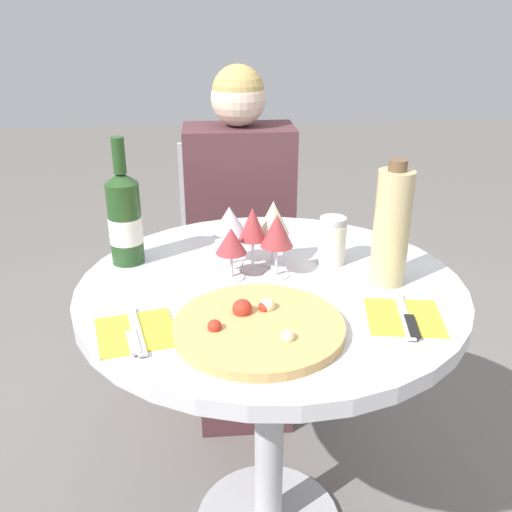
{
  "coord_description": "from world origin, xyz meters",
  "views": [
    {
      "loc": [
        -0.14,
        -1.18,
        1.36
      ],
      "look_at": [
        -0.04,
        -0.07,
        0.87
      ],
      "focal_mm": 40.0,
      "sensor_mm": 36.0,
      "label": 1
    }
  ],
  "objects_px": {
    "chair_behind_diner": "(239,269)",
    "tall_carafe": "(392,227)",
    "wine_bottle": "(125,218)",
    "dining_table": "(270,334)",
    "pizza_large": "(258,326)",
    "seated_diner": "(242,266)"
  },
  "relations": [
    {
      "from": "chair_behind_diner",
      "to": "tall_carafe",
      "type": "xyz_separation_m",
      "value": [
        0.3,
        -0.79,
        0.46
      ]
    },
    {
      "from": "chair_behind_diner",
      "to": "wine_bottle",
      "type": "xyz_separation_m",
      "value": [
        -0.31,
        -0.62,
        0.44
      ]
    },
    {
      "from": "wine_bottle",
      "to": "dining_table",
      "type": "bearing_deg",
      "value": -23.5
    },
    {
      "from": "tall_carafe",
      "to": "pizza_large",
      "type": "bearing_deg",
      "value": -148.43
    },
    {
      "from": "wine_bottle",
      "to": "tall_carafe",
      "type": "xyz_separation_m",
      "value": [
        0.61,
        -0.17,
        0.02
      ]
    },
    {
      "from": "pizza_large",
      "to": "seated_diner",
      "type": "bearing_deg",
      "value": 88.76
    },
    {
      "from": "dining_table",
      "to": "pizza_large",
      "type": "distance_m",
      "value": 0.27
    },
    {
      "from": "pizza_large",
      "to": "tall_carafe",
      "type": "xyz_separation_m",
      "value": [
        0.32,
        0.19,
        0.12
      ]
    },
    {
      "from": "pizza_large",
      "to": "tall_carafe",
      "type": "relative_size",
      "value": 1.18
    },
    {
      "from": "wine_bottle",
      "to": "tall_carafe",
      "type": "relative_size",
      "value": 1.08
    },
    {
      "from": "pizza_large",
      "to": "wine_bottle",
      "type": "distance_m",
      "value": 0.48
    },
    {
      "from": "chair_behind_diner",
      "to": "tall_carafe",
      "type": "bearing_deg",
      "value": 110.66
    },
    {
      "from": "dining_table",
      "to": "tall_carafe",
      "type": "distance_m",
      "value": 0.38
    },
    {
      "from": "dining_table",
      "to": "tall_carafe",
      "type": "height_order",
      "value": "tall_carafe"
    },
    {
      "from": "chair_behind_diner",
      "to": "wine_bottle",
      "type": "distance_m",
      "value": 0.82
    },
    {
      "from": "wine_bottle",
      "to": "pizza_large",
      "type": "bearing_deg",
      "value": -50.99
    },
    {
      "from": "chair_behind_diner",
      "to": "pizza_large",
      "type": "bearing_deg",
      "value": 88.95
    },
    {
      "from": "chair_behind_diner",
      "to": "seated_diner",
      "type": "distance_m",
      "value": 0.17
    },
    {
      "from": "seated_diner",
      "to": "pizza_large",
      "type": "bearing_deg",
      "value": 88.76
    },
    {
      "from": "chair_behind_diner",
      "to": "pizza_large",
      "type": "height_order",
      "value": "chair_behind_diner"
    },
    {
      "from": "chair_behind_diner",
      "to": "tall_carafe",
      "type": "relative_size",
      "value": 3.12
    },
    {
      "from": "dining_table",
      "to": "seated_diner",
      "type": "xyz_separation_m",
      "value": [
        -0.03,
        0.62,
        -0.1
      ]
    }
  ]
}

